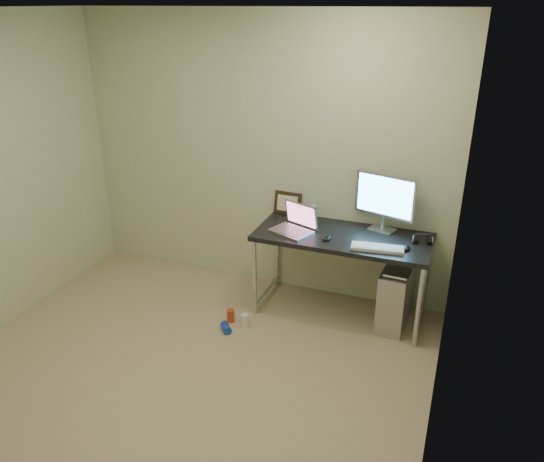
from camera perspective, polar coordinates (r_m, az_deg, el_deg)
The scene contains 19 objects.
floor at distance 4.00m, azimuth -10.92°, elevation -16.42°, with size 3.50×3.50×0.00m, color tan.
ceiling at distance 3.09m, azimuth -14.71°, elevation 22.10°, with size 3.50×3.50×0.00m, color silver.
wall_back at distance 4.81m, azimuth -1.22°, elevation 7.98°, with size 3.50×0.02×2.50m, color beige.
wall_right at distance 2.85m, azimuth 18.62°, elevation -4.69°, with size 0.02×3.50×2.50m, color beige.
desk at distance 4.48m, azimuth 7.59°, elevation -1.42°, with size 1.46×0.64×0.75m.
tower_computer at distance 4.60m, azimuth 13.17°, elevation -6.80°, with size 0.25×0.51×0.56m.
cable_a at distance 4.78m, azimuth 13.21°, elevation -3.77°, with size 0.01×0.01×0.70m, color black.
cable_b at distance 4.76m, azimuth 14.22°, elevation -4.25°, with size 0.01×0.01×0.72m, color black.
can_red at distance 4.62m, azimuth -4.47°, elevation -9.06°, with size 0.06×0.06×0.12m, color #C24222.
can_white at distance 4.54m, azimuth -2.93°, elevation -9.60°, with size 0.07×0.07×0.12m, color white.
can_blue at distance 4.51m, azimuth -4.98°, elevation -10.33°, with size 0.07×0.07×0.12m, color blue.
laptop at distance 4.47m, azimuth 2.50°, elevation 0.66°, with size 0.41×0.37×0.23m.
monitor at distance 4.49m, azimuth 12.03°, elevation 3.47°, with size 0.52×0.20×0.49m.
keyboard at distance 4.23m, azimuth 11.27°, elevation -1.80°, with size 0.41×0.13×0.02m, color silver.
mouse_right at distance 4.28m, azimuth 14.21°, elevation -1.68°, with size 0.07×0.11×0.04m, color black.
mouse_left at distance 4.34m, azimuth 5.91°, elevation -0.68°, with size 0.07×0.11×0.04m, color black.
headphones at distance 4.43m, azimuth 15.87°, elevation -0.89°, with size 0.16×0.09×0.10m.
picture_frame at distance 4.82m, azimuth 1.69°, elevation 3.03°, with size 0.26×0.03×0.20m, color black.
webcam at distance 4.73m, azimuth 4.48°, elevation 2.45°, with size 0.05×0.04×0.13m.
Camera 1 is at (1.75, -2.54, 2.54)m, focal length 35.00 mm.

